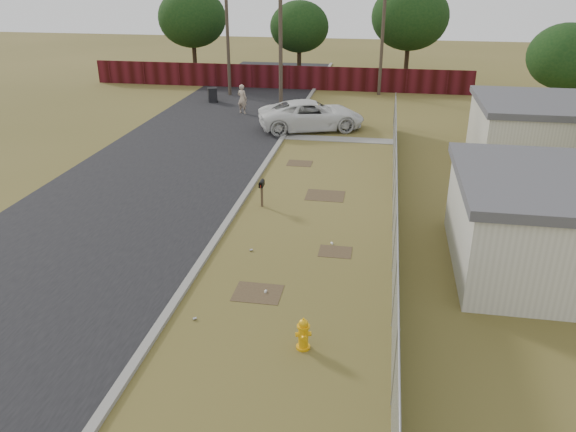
% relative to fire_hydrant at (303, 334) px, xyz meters
% --- Properties ---
extents(ground, '(120.00, 120.00, 0.00)m').
position_rel_fire_hydrant_xyz_m(ground, '(-0.90, 7.35, -0.42)').
color(ground, olive).
rests_on(ground, ground).
extents(street, '(15.10, 60.00, 0.12)m').
position_rel_fire_hydrant_xyz_m(street, '(-7.66, 15.40, -0.40)').
color(street, black).
rests_on(street, ground).
extents(chainlink_fence, '(0.10, 27.06, 2.02)m').
position_rel_fire_hydrant_xyz_m(chainlink_fence, '(2.22, 8.38, 0.38)').
color(chainlink_fence, gray).
rests_on(chainlink_fence, ground).
extents(privacy_fence, '(30.00, 0.12, 1.80)m').
position_rel_fire_hydrant_xyz_m(privacy_fence, '(-6.90, 32.35, 0.48)').
color(privacy_fence, '#4B1017').
rests_on(privacy_fence, ground).
extents(utility_poles, '(12.60, 8.24, 9.00)m').
position_rel_fire_hydrant_xyz_m(utility_poles, '(-4.56, 28.02, 4.28)').
color(utility_poles, '#473C2F').
rests_on(utility_poles, ground).
extents(houses, '(9.30, 17.24, 3.10)m').
position_rel_fire_hydrant_xyz_m(houses, '(8.80, 10.48, 1.14)').
color(houses, beige).
rests_on(houses, ground).
extents(horizon_trees, '(33.32, 31.94, 7.78)m').
position_rel_fire_hydrant_xyz_m(horizon_trees, '(-0.06, 30.91, 4.21)').
color(horizon_trees, '#352818').
rests_on(horizon_trees, ground).
extents(fire_hydrant, '(0.44, 0.44, 0.89)m').
position_rel_fire_hydrant_xyz_m(fire_hydrant, '(0.00, 0.00, 0.00)').
color(fire_hydrant, '#E4A30C').
rests_on(fire_hydrant, ground).
extents(mailbox, '(0.17, 0.48, 1.11)m').
position_rel_fire_hydrant_xyz_m(mailbox, '(-2.96, 8.78, 0.46)').
color(mailbox, brown).
rests_on(mailbox, ground).
extents(pickup_truck, '(6.74, 4.74, 1.71)m').
position_rel_fire_hydrant_xyz_m(pickup_truck, '(-2.59, 20.70, 0.44)').
color(pickup_truck, silver).
rests_on(pickup_truck, ground).
extents(pedestrian, '(0.80, 0.66, 1.89)m').
position_rel_fire_hydrant_xyz_m(pedestrian, '(-7.54, 23.86, 0.53)').
color(pedestrian, tan).
rests_on(pedestrian, ground).
extents(trash_bin, '(0.89, 0.87, 1.01)m').
position_rel_fire_hydrant_xyz_m(trash_bin, '(-10.47, 26.80, 0.10)').
color(trash_bin, black).
rests_on(trash_bin, ground).
extents(scattered_litter, '(3.34, 5.29, 0.07)m').
position_rel_fire_hydrant_xyz_m(scattered_litter, '(-1.73, 3.49, -0.38)').
color(scattered_litter, silver).
rests_on(scattered_litter, ground).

